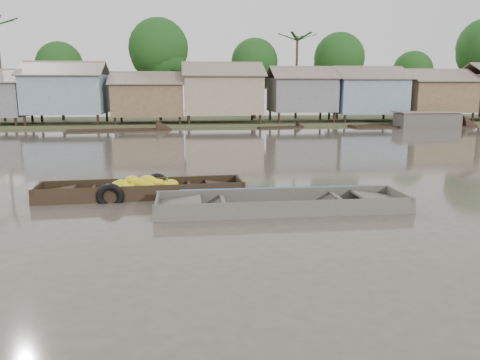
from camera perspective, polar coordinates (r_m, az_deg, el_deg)
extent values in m
plane|color=#4A4439|center=(11.98, -2.17, -4.42)|extent=(120.00, 120.00, 0.00)
cube|color=#384723|center=(44.62, -5.74, 7.01)|extent=(120.00, 12.00, 0.50)
cube|color=gray|center=(42.10, -20.36, 9.81)|extent=(6.20, 5.20, 3.20)
cube|color=brown|center=(40.76, -21.02, 12.63)|extent=(6.60, 3.02, 1.28)
cube|color=brown|center=(43.49, -20.12, 12.55)|extent=(6.60, 3.02, 1.28)
cube|color=brown|center=(41.11, -11.07, 9.57)|extent=(5.80, 4.60, 2.70)
cube|color=brown|center=(39.87, -11.29, 12.11)|extent=(6.20, 2.67, 1.14)
cube|color=brown|center=(42.34, -11.05, 12.05)|extent=(6.20, 2.67, 1.14)
cube|color=gray|center=(41.15, -2.17, 10.40)|extent=(6.50, 5.30, 3.30)
cube|color=brown|center=(39.75, -2.01, 13.40)|extent=(6.90, 3.08, 1.31)
cube|color=brown|center=(42.60, -2.35, 13.25)|extent=(6.90, 3.08, 1.31)
cube|color=slate|center=(42.31, 7.48, 10.27)|extent=(5.40, 4.70, 2.90)
cube|color=brown|center=(41.10, 8.00, 12.88)|extent=(5.80, 2.73, 1.17)
cube|color=brown|center=(43.56, 7.12, 12.80)|extent=(5.80, 2.73, 1.17)
cube|color=gray|center=(44.18, 15.15, 9.89)|extent=(6.00, 5.00, 3.10)
cube|color=brown|center=(42.94, 15.98, 12.49)|extent=(6.40, 2.90, 1.24)
cube|color=brown|center=(45.45, 14.64, 12.46)|extent=(6.40, 2.90, 1.24)
cube|color=brown|center=(46.99, 22.62, 9.42)|extent=(5.70, 4.90, 2.80)
cube|color=brown|center=(45.84, 23.62, 11.64)|extent=(6.10, 2.85, 1.21)
cube|color=brown|center=(48.15, 22.01, 11.69)|extent=(6.10, 2.85, 1.21)
cylinder|color=#473323|center=(46.83, -20.89, 9.54)|extent=(0.28, 0.28, 4.90)
sphere|color=#153A12|center=(46.87, -21.13, 12.95)|extent=(4.20, 4.20, 4.20)
cylinder|color=#473323|center=(44.55, -9.76, 10.95)|extent=(0.28, 0.28, 6.30)
sphere|color=#153A12|center=(44.68, -9.91, 15.57)|extent=(5.40, 5.40, 5.40)
cylinder|color=#473323|center=(46.03, 1.78, 10.46)|extent=(0.28, 0.28, 5.25)
sphere|color=#153A12|center=(46.09, 1.80, 14.19)|extent=(4.50, 4.50, 4.50)
cylinder|color=#473323|center=(46.94, 11.83, 10.46)|extent=(0.28, 0.28, 5.60)
sphere|color=#153A12|center=(47.02, 11.99, 14.35)|extent=(4.80, 4.80, 4.80)
cylinder|color=#473323|center=(50.96, 20.11, 9.47)|extent=(0.28, 0.28, 4.55)
sphere|color=#153A12|center=(50.98, 20.31, 12.39)|extent=(3.90, 3.90, 3.90)
cylinder|color=#473323|center=(47.79, -27.15, 11.53)|extent=(0.24, 0.24, 9.00)
cylinder|color=#473323|center=(46.32, 6.89, 12.09)|extent=(0.24, 0.24, 8.00)
cube|color=black|center=(14.49, -11.80, -2.22)|extent=(6.05, 1.51, 0.08)
cube|color=black|center=(15.08, -11.78, -0.75)|extent=(6.12, 0.53, 0.57)
cube|color=black|center=(13.81, -11.89, -1.86)|extent=(6.12, 0.53, 0.57)
cube|color=black|center=(14.66, -0.06, -0.85)|extent=(0.14, 1.33, 0.54)
cube|color=black|center=(14.56, -2.07, -0.67)|extent=(1.11, 1.21, 0.20)
cube|color=black|center=(14.83, -23.48, -1.65)|extent=(0.14, 1.33, 0.54)
cube|color=black|center=(14.71, -21.53, -1.34)|extent=(1.11, 1.21, 0.20)
cube|color=black|center=(14.53, -17.51, -1.03)|extent=(0.18, 1.28, 0.05)
cube|color=black|center=(14.45, -6.17, -0.64)|extent=(0.18, 1.28, 0.05)
ellipsoid|color=yellow|center=(14.54, -12.83, -0.42)|extent=(0.45, 0.32, 0.27)
ellipsoid|color=yellow|center=(14.50, -14.60, -0.57)|extent=(0.44, 0.32, 0.26)
ellipsoid|color=yellow|center=(14.21, -11.10, -0.71)|extent=(0.44, 0.32, 0.26)
ellipsoid|color=yellow|center=(14.81, -10.58, -0.54)|extent=(0.42, 0.31, 0.25)
ellipsoid|color=yellow|center=(14.72, -13.03, -0.32)|extent=(0.40, 0.29, 0.24)
ellipsoid|color=yellow|center=(14.21, -9.89, -0.36)|extent=(0.40, 0.29, 0.24)
ellipsoid|color=yellow|center=(14.24, -14.70, -1.14)|extent=(0.45, 0.33, 0.27)
ellipsoid|color=yellow|center=(14.62, -12.54, -0.41)|extent=(0.45, 0.33, 0.27)
ellipsoid|color=yellow|center=(14.44, -13.01, -0.03)|extent=(0.48, 0.35, 0.29)
ellipsoid|color=yellow|center=(14.26, -8.60, -0.73)|extent=(0.47, 0.34, 0.28)
ellipsoid|color=yellow|center=(14.28, -11.57, -0.47)|extent=(0.46, 0.33, 0.27)
ellipsoid|color=yellow|center=(14.22, -12.31, -0.31)|extent=(0.48, 0.35, 0.29)
ellipsoid|color=yellow|center=(14.43, -15.47, -1.02)|extent=(0.51, 0.37, 0.30)
ellipsoid|color=yellow|center=(14.07, -7.67, -1.30)|extent=(0.42, 0.31, 0.25)
ellipsoid|color=yellow|center=(14.68, -12.48, -0.51)|extent=(0.41, 0.30, 0.25)
ellipsoid|color=yellow|center=(14.33, -10.31, -0.36)|extent=(0.47, 0.34, 0.28)
ellipsoid|color=yellow|center=(14.71, -9.13, -0.64)|extent=(0.44, 0.32, 0.26)
ellipsoid|color=yellow|center=(14.34, -11.20, -0.03)|extent=(0.52, 0.38, 0.31)
ellipsoid|color=yellow|center=(14.16, -15.00, -1.43)|extent=(0.50, 0.36, 0.30)
ellipsoid|color=yellow|center=(14.16, -14.79, -1.49)|extent=(0.49, 0.36, 0.29)
ellipsoid|color=yellow|center=(14.48, -14.06, -0.45)|extent=(0.51, 0.37, 0.30)
ellipsoid|color=yellow|center=(14.07, -11.46, -1.31)|extent=(0.41, 0.30, 0.24)
ellipsoid|color=yellow|center=(14.14, -13.44, -0.89)|extent=(0.39, 0.28, 0.23)
ellipsoid|color=yellow|center=(14.64, -8.44, -0.48)|extent=(0.50, 0.36, 0.30)
ellipsoid|color=yellow|center=(14.53, -12.08, -0.33)|extent=(0.48, 0.35, 0.29)
ellipsoid|color=yellow|center=(14.77, -10.75, -0.53)|extent=(0.44, 0.32, 0.26)
cylinder|color=#3F6626|center=(14.40, -14.04, -0.13)|extent=(0.04, 0.04, 0.20)
cylinder|color=#3F6626|center=(14.37, -11.02, -0.02)|extent=(0.04, 0.04, 0.20)
cylinder|color=#3F6626|center=(14.37, -8.86, 0.05)|extent=(0.04, 0.04, 0.20)
torus|color=black|center=(15.15, -10.14, -0.55)|extent=(0.75, 0.24, 0.74)
torus|color=black|center=(13.77, -15.52, -1.97)|extent=(0.79, 0.24, 0.78)
cube|color=#48423D|center=(12.71, 5.09, -3.91)|extent=(6.62, 1.44, 0.08)
cube|color=#48423D|center=(13.42, 4.40, -2.07)|extent=(6.76, 0.17, 0.54)
cube|color=#48423D|center=(11.89, 5.91, -3.84)|extent=(6.76, 0.17, 0.54)
cube|color=#48423D|center=(13.71, 18.79, -2.36)|extent=(0.06, 1.65, 0.51)
cube|color=#48423D|center=(13.46, 16.59, -2.19)|extent=(1.15, 1.43, 0.22)
cube|color=#48423D|center=(12.41, -10.04, -3.31)|extent=(0.06, 1.65, 0.51)
cube|color=#48423D|center=(12.38, -7.39, -2.97)|extent=(1.15, 1.43, 0.22)
cube|color=#48423D|center=(12.40, -2.06, -2.64)|extent=(0.10, 1.59, 0.05)
cube|color=#48423D|center=(13.04, 11.95, -2.19)|extent=(0.10, 1.59, 0.05)
cube|color=#665E54|center=(12.70, 5.10, -3.75)|extent=(5.04, 1.31, 0.02)
cube|color=#1051A7|center=(13.43, 4.37, -1.16)|extent=(5.47, 0.09, 0.13)
torus|color=olive|center=(12.74, 10.63, -3.75)|extent=(0.38, 0.38, 0.05)
torus|color=olive|center=(12.73, 10.63, -3.59)|extent=(0.31, 0.31, 0.05)
cube|color=black|center=(36.78, -15.06, 5.72)|extent=(6.94, 2.09, 0.35)
cube|color=black|center=(41.64, 19.81, 6.04)|extent=(9.73, 2.29, 0.35)
cube|color=black|center=(38.22, 4.79, 6.25)|extent=(3.61, 1.46, 0.35)
cube|color=black|center=(41.68, 21.83, 6.73)|extent=(5.00, 2.00, 1.20)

